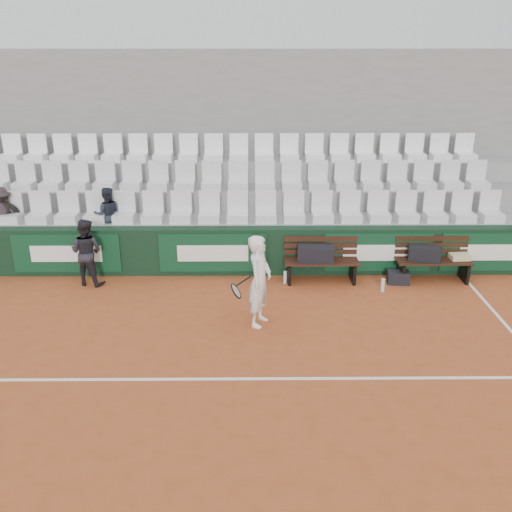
% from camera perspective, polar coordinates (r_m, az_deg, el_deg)
% --- Properties ---
extents(ground, '(80.00, 80.00, 0.00)m').
position_cam_1_polar(ground, '(8.53, -4.50, -12.18)').
color(ground, '#A84D26').
rests_on(ground, ground).
extents(court_baseline, '(18.00, 0.06, 0.01)m').
position_cam_1_polar(court_baseline, '(8.53, -4.50, -12.16)').
color(court_baseline, white).
rests_on(court_baseline, ground).
extents(back_barrier, '(18.00, 0.34, 1.00)m').
position_cam_1_polar(back_barrier, '(11.87, -2.99, 0.51)').
color(back_barrier, black).
rests_on(back_barrier, ground).
extents(grandstand_tier_front, '(18.00, 0.95, 1.00)m').
position_cam_1_polar(grandstand_tier_front, '(12.47, -3.19, 1.53)').
color(grandstand_tier_front, gray).
rests_on(grandstand_tier_front, ground).
extents(grandstand_tier_mid, '(18.00, 0.95, 1.45)m').
position_cam_1_polar(grandstand_tier_mid, '(13.30, -3.03, 3.82)').
color(grandstand_tier_mid, gray).
rests_on(grandstand_tier_mid, ground).
extents(grandstand_tier_back, '(18.00, 0.95, 1.90)m').
position_cam_1_polar(grandstand_tier_back, '(14.15, -2.89, 5.84)').
color(grandstand_tier_back, gray).
rests_on(grandstand_tier_back, ground).
extents(grandstand_rear_wall, '(18.00, 0.30, 4.40)m').
position_cam_1_polar(grandstand_rear_wall, '(14.49, -2.88, 11.26)').
color(grandstand_rear_wall, gray).
rests_on(grandstand_rear_wall, ground).
extents(seat_row_front, '(11.90, 0.44, 0.63)m').
position_cam_1_polar(seat_row_front, '(12.05, -3.30, 4.91)').
color(seat_row_front, silver).
rests_on(seat_row_front, grandstand_tier_front).
extents(seat_row_mid, '(11.90, 0.44, 0.63)m').
position_cam_1_polar(seat_row_mid, '(12.86, -3.15, 8.02)').
color(seat_row_mid, silver).
rests_on(seat_row_mid, grandstand_tier_mid).
extents(seat_row_back, '(11.90, 0.44, 0.63)m').
position_cam_1_polar(seat_row_back, '(13.70, -3.01, 10.75)').
color(seat_row_back, white).
rests_on(seat_row_back, grandstand_tier_back).
extents(bench_left, '(1.50, 0.56, 0.45)m').
position_cam_1_polar(bench_left, '(11.65, 6.51, -1.48)').
color(bench_left, '#371A10').
rests_on(bench_left, ground).
extents(bench_right, '(1.50, 0.56, 0.45)m').
position_cam_1_polar(bench_right, '(12.14, 17.23, -1.38)').
color(bench_right, black).
rests_on(bench_right, ground).
extents(sports_bag_left, '(0.76, 0.40, 0.31)m').
position_cam_1_polar(sports_bag_left, '(11.47, 6.00, 0.23)').
color(sports_bag_left, black).
rests_on(sports_bag_left, bench_left).
extents(sports_bag_right, '(0.66, 0.40, 0.29)m').
position_cam_1_polar(sports_bag_right, '(11.94, 16.46, 0.24)').
color(sports_bag_right, black).
rests_on(sports_bag_right, bench_right).
extents(towel, '(0.40, 0.30, 0.10)m').
position_cam_1_polar(towel, '(12.26, 19.67, -0.06)').
color(towel, '#CCBD84').
rests_on(towel, bench_right).
extents(sports_bag_ground, '(0.45, 0.30, 0.26)m').
position_cam_1_polar(sports_bag_ground, '(11.85, 14.04, -2.09)').
color(sports_bag_ground, black).
rests_on(sports_bag_ground, ground).
extents(water_bottle_near, '(0.07, 0.07, 0.26)m').
position_cam_1_polar(water_bottle_near, '(11.53, 2.94, -2.13)').
color(water_bottle_near, silver).
rests_on(water_bottle_near, ground).
extents(water_bottle_far, '(0.07, 0.07, 0.26)m').
position_cam_1_polar(water_bottle_far, '(11.41, 12.57, -2.87)').
color(water_bottle_far, silver).
rests_on(water_bottle_far, ground).
extents(tennis_player, '(0.78, 0.68, 1.62)m').
position_cam_1_polar(tennis_player, '(9.65, 0.33, -2.51)').
color(tennis_player, white).
rests_on(tennis_player, ground).
extents(ball_kid, '(0.78, 0.67, 1.36)m').
position_cam_1_polar(ball_kid, '(11.78, -16.60, 0.38)').
color(ball_kid, black).
rests_on(ball_kid, ground).
extents(spectator_a, '(0.86, 0.65, 1.19)m').
position_cam_1_polar(spectator_a, '(13.12, -24.27, 5.67)').
color(spectator_a, '#292126').
rests_on(spectator_a, grandstand_tier_front).
extents(spectator_b, '(0.66, 0.38, 1.06)m').
position_cam_1_polar(spectator_b, '(13.09, -23.84, 5.41)').
color(spectator_b, '#2D2924').
rests_on(spectator_b, grandstand_tier_front).
extents(spectator_c, '(0.64, 0.54, 1.18)m').
position_cam_1_polar(spectator_c, '(12.39, -14.80, 6.02)').
color(spectator_c, '#1E232E').
rests_on(spectator_c, grandstand_tier_front).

